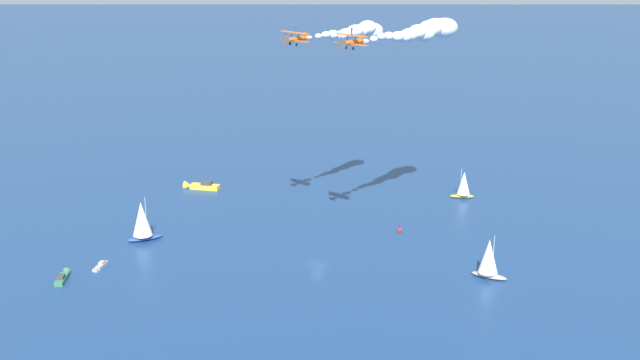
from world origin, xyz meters
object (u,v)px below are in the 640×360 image
(motorboat_far_port, at_px, (100,266))
(motorboat_inshore, at_px, (200,186))
(wingwalker_wingman, at_px, (295,28))
(biplane_lead, at_px, (351,42))
(wingwalker_lead, at_px, (352,30))
(motorboat_offshore, at_px, (63,277))
(sailboat_near_centre, at_px, (142,221))
(biplane_wingman, at_px, (295,38))
(sailboat_far_stbd, at_px, (464,185))
(marker_buoy, at_px, (400,230))
(sailboat_trailing, at_px, (489,258))

(motorboat_far_port, xyz_separation_m, motorboat_inshore, (52.10, -23.85, 0.43))
(wingwalker_wingman, bearing_deg, biplane_lead, -152.37)
(motorboat_inshore, height_order, wingwalker_lead, wingwalker_lead)
(motorboat_far_port, distance_m, motorboat_offshore, 8.34)
(sailboat_near_centre, distance_m, biplane_lead, 67.65)
(motorboat_inshore, relative_size, biplane_wingman, 1.59)
(sailboat_far_stbd, xyz_separation_m, biplane_lead, (-43.52, 43.45, 44.83))
(marker_buoy, xyz_separation_m, wingwalker_wingman, (-6.53, 26.48, 49.57))
(biplane_lead, bearing_deg, sailboat_far_stbd, -44.95)
(sailboat_far_stbd, height_order, marker_buoy, sailboat_far_stbd)
(motorboat_inshore, bearing_deg, motorboat_offshore, 151.30)
(sailboat_far_stbd, height_order, motorboat_inshore, sailboat_far_stbd)
(motorboat_far_port, height_order, wingwalker_lead, wingwalker_lead)
(motorboat_offshore, bearing_deg, marker_buoy, -81.07)
(wingwalker_lead, height_order, biplane_wingman, wingwalker_lead)
(wingwalker_wingman, bearing_deg, sailboat_far_stbd, -61.62)
(wingwalker_wingman, bearing_deg, motorboat_far_port, 91.53)
(sailboat_near_centre, distance_m, wingwalker_wingman, 58.30)
(motorboat_offshore, relative_size, sailboat_trailing, 0.72)
(sailboat_trailing, bearing_deg, wingwalker_lead, 76.24)
(biplane_lead, relative_size, wingwalker_lead, 3.80)
(sailboat_near_centre, xyz_separation_m, sailboat_far_stbd, (14.63, -86.17, -1.05))
(biplane_lead, height_order, wingwalker_wingman, biplane_lead)
(motorboat_inshore, distance_m, biplane_lead, 86.54)
(motorboat_inshore, relative_size, wingwalker_wingman, 6.96)
(sailboat_near_centre, height_order, sailboat_trailing, sailboat_near_centre)
(biplane_wingman, bearing_deg, motorboat_far_port, 91.61)
(marker_buoy, relative_size, wingwalker_lead, 1.19)
(sailboat_near_centre, height_order, motorboat_far_port, sailboat_near_centre)
(motorboat_offshore, relative_size, marker_buoy, 3.27)
(sailboat_near_centre, distance_m, biplane_wingman, 56.62)
(motorboat_far_port, distance_m, wingwalker_lead, 73.62)
(wingwalker_lead, xyz_separation_m, biplane_wingman, (15.76, 8.25, -3.07))
(motorboat_inshore, bearing_deg, sailboat_near_centre, 158.25)
(sailboat_far_stbd, xyz_separation_m, marker_buoy, (-21.36, 25.15, -3.46))
(sailboat_near_centre, bearing_deg, biplane_lead, -124.06)
(sailboat_near_centre, bearing_deg, wingwalker_wingman, -111.00)
(motorboat_inshore, distance_m, biplane_wingman, 71.94)
(sailboat_trailing, height_order, marker_buoy, sailboat_trailing)
(motorboat_far_port, relative_size, motorboat_inshore, 0.48)
(sailboat_trailing, bearing_deg, motorboat_inshore, 37.24)
(sailboat_far_stbd, relative_size, sailboat_trailing, 0.88)
(sailboat_near_centre, relative_size, motorboat_offshore, 1.56)
(motorboat_inshore, xyz_separation_m, biplane_lead, (-66.57, -27.69, 47.86))
(motorboat_inshore, xyz_separation_m, sailboat_trailing, (-73.53, -55.89, 3.55))
(sailboat_trailing, relative_size, biplane_lead, 1.43)
(sailboat_near_centre, relative_size, motorboat_far_port, 2.12)
(sailboat_near_centre, xyz_separation_m, biplane_lead, (-28.89, -42.72, 43.79))
(biplane_lead, bearing_deg, wingwalker_wingman, 27.63)
(motorboat_far_port, bearing_deg, biplane_lead, -105.68)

